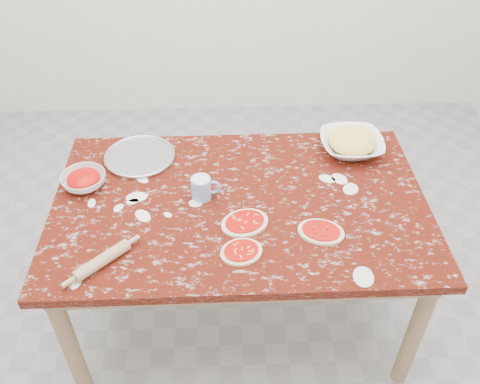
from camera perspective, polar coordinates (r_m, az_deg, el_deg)
name	(u,v)px	position (r m, az deg, el deg)	size (l,w,h in m)	color
ground	(240,307)	(2.74, 0.00, -12.79)	(4.00, 4.00, 0.00)	gray
worktable	(240,215)	(2.24, 0.00, -2.58)	(1.60, 1.00, 0.75)	#400E06
pizza_tray	(140,157)	(2.46, -11.13, 3.87)	(0.33, 0.33, 0.01)	#B2B2B7
sauce_bowl	(84,180)	(2.34, -17.06, 1.24)	(0.19, 0.19, 0.06)	white
cheese_bowl	(351,145)	(2.50, 12.34, 5.21)	(0.30, 0.30, 0.07)	white
flour_mug	(202,188)	(2.17, -4.27, 0.49)	(0.13, 0.09, 0.10)	#82A4DA
pizza_left	(245,223)	(2.07, 0.53, -3.45)	(0.24, 0.22, 0.02)	beige
pizza_mid	(241,252)	(1.96, 0.15, -6.69)	(0.20, 0.18, 0.02)	beige
pizza_right	(321,232)	(2.06, 9.04, -4.41)	(0.22, 0.19, 0.02)	beige
rolling_pin	(102,260)	(1.98, -15.15, -7.38)	(0.05, 0.05, 0.23)	tan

